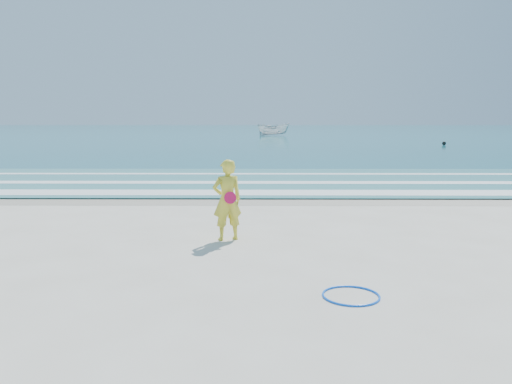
{
  "coord_description": "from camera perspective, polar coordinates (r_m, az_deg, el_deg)",
  "views": [
    {
      "loc": [
        0.86,
        -7.67,
        2.72
      ],
      "look_at": [
        0.77,
        4.0,
        1.0
      ],
      "focal_mm": 35.0,
      "sensor_mm": 36.0,
      "label": 1
    }
  ],
  "objects": [
    {
      "name": "ground",
      "position": [
        8.19,
        -5.72,
        -11.07
      ],
      "size": [
        400.0,
        400.0,
        0.0
      ],
      "primitive_type": "plane",
      "color": "silver",
      "rests_on": "ground"
    },
    {
      "name": "wet_sand",
      "position": [
        16.92,
        -2.47,
        -0.87
      ],
      "size": [
        400.0,
        2.4,
        0.0
      ],
      "primitive_type": "cube",
      "color": "#B2A893",
      "rests_on": "ground"
    },
    {
      "name": "ocean",
      "position": [
        112.71,
        0.02,
        7.02
      ],
      "size": [
        400.0,
        190.0,
        0.04
      ],
      "primitive_type": "cube",
      "color": "#19727F",
      "rests_on": "ground"
    },
    {
      "name": "shallow",
      "position": [
        21.86,
        -1.81,
        1.35
      ],
      "size": [
        400.0,
        10.0,
        0.01
      ],
      "primitive_type": "cube",
      "color": "#59B7AD",
      "rests_on": "ocean"
    },
    {
      "name": "foam_near",
      "position": [
        18.19,
        -2.27,
        -0.05
      ],
      "size": [
        400.0,
        1.4,
        0.01
      ],
      "primitive_type": "cube",
      "color": "white",
      "rests_on": "shallow"
    },
    {
      "name": "foam_mid",
      "position": [
        21.06,
        -1.89,
        1.11
      ],
      "size": [
        400.0,
        0.9,
        0.01
      ],
      "primitive_type": "cube",
      "color": "white",
      "rests_on": "shallow"
    },
    {
      "name": "foam_far",
      "position": [
        24.34,
        -1.58,
        2.09
      ],
      "size": [
        400.0,
        0.6,
        0.01
      ],
      "primitive_type": "cube",
      "color": "white",
      "rests_on": "shallow"
    },
    {
      "name": "hoop",
      "position": [
        8.0,
        10.8,
        -11.54
      ],
      "size": [
        1.13,
        1.13,
        0.03
      ],
      "primitive_type": "torus",
      "rotation": [
        0.0,
        0.0,
        -0.31
      ],
      "color": "#0E62FC",
      "rests_on": "ground"
    },
    {
      "name": "boat",
      "position": [
        80.59,
        2.01,
        7.19
      ],
      "size": [
        5.16,
        2.0,
        1.98
      ],
      "primitive_type": "imported",
      "rotation": [
        0.0,
        0.0,
        1.56
      ],
      "color": "silver",
      "rests_on": "ocean"
    },
    {
      "name": "buoy",
      "position": [
        54.15,
        20.69,
        5.23
      ],
      "size": [
        0.4,
        0.4,
        0.4
      ],
      "primitive_type": "sphere",
      "color": "black",
      "rests_on": "ocean"
    },
    {
      "name": "woman",
      "position": [
        11.2,
        -3.31,
        -0.91
      ],
      "size": [
        0.78,
        0.64,
        1.83
      ],
      "color": "yellow",
      "rests_on": "ground"
    }
  ]
}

